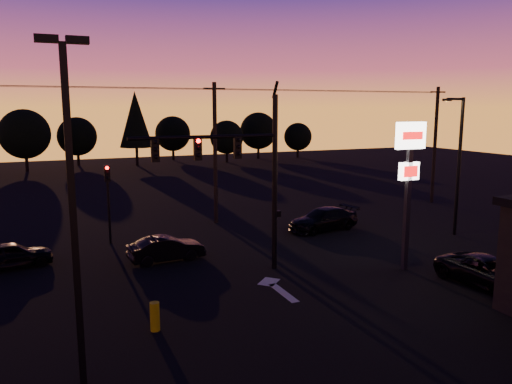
% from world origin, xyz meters
% --- Properties ---
extents(ground, '(120.00, 120.00, 0.00)m').
position_xyz_m(ground, '(0.00, 0.00, 0.00)').
color(ground, black).
rests_on(ground, ground).
extents(lane_arrow, '(1.20, 3.10, 0.01)m').
position_xyz_m(lane_arrow, '(0.50, 1.67, 0.01)').
color(lane_arrow, beige).
rests_on(lane_arrow, ground).
extents(traffic_signal_mast, '(6.79, 0.52, 8.58)m').
position_xyz_m(traffic_signal_mast, '(-0.10, 3.99, 4.94)').
color(traffic_signal_mast, black).
rests_on(traffic_signal_mast, ground).
extents(secondary_signal, '(0.30, 0.31, 4.35)m').
position_xyz_m(secondary_signal, '(-5.00, 11.49, 2.86)').
color(secondary_signal, black).
rests_on(secondary_signal, ground).
extents(parking_lot_light, '(1.25, 0.30, 9.14)m').
position_xyz_m(parking_lot_light, '(-7.50, -3.00, 5.27)').
color(parking_lot_light, black).
rests_on(parking_lot_light, ground).
extents(pylon_sign, '(1.50, 0.28, 6.80)m').
position_xyz_m(pylon_sign, '(7.00, 1.50, 4.91)').
color(pylon_sign, black).
rests_on(pylon_sign, ground).
extents(streetlight, '(1.55, 0.35, 8.00)m').
position_xyz_m(streetlight, '(13.91, 5.50, 4.42)').
color(streetlight, black).
rests_on(streetlight, ground).
extents(utility_pole_1, '(1.40, 0.26, 9.00)m').
position_xyz_m(utility_pole_1, '(2.00, 14.00, 4.59)').
color(utility_pole_1, black).
rests_on(utility_pole_1, ground).
extents(utility_pole_2, '(1.40, 0.26, 9.00)m').
position_xyz_m(utility_pole_2, '(20.00, 14.00, 4.59)').
color(utility_pole_2, black).
rests_on(utility_pole_2, ground).
extents(power_wires, '(36.00, 1.22, 0.07)m').
position_xyz_m(power_wires, '(2.00, 14.00, 8.57)').
color(power_wires, black).
rests_on(power_wires, ground).
extents(bollard, '(0.33, 0.33, 0.99)m').
position_xyz_m(bollard, '(-5.01, -0.40, 0.49)').
color(bollard, '#ABAA07').
rests_on(bollard, ground).
extents(tree_2, '(5.77, 5.78, 7.26)m').
position_xyz_m(tree_2, '(-10.00, 48.00, 4.37)').
color(tree_2, black).
rests_on(tree_2, ground).
extents(tree_3, '(4.95, 4.95, 6.22)m').
position_xyz_m(tree_3, '(-4.00, 52.00, 3.75)').
color(tree_3, black).
rests_on(tree_3, ground).
extents(tree_4, '(4.18, 4.18, 9.50)m').
position_xyz_m(tree_4, '(3.00, 49.00, 5.93)').
color(tree_4, black).
rests_on(tree_4, ground).
extents(tree_5, '(4.95, 4.95, 6.22)m').
position_xyz_m(tree_5, '(9.00, 54.00, 3.75)').
color(tree_5, black).
rests_on(tree_5, ground).
extents(tree_6, '(4.54, 4.54, 5.71)m').
position_xyz_m(tree_6, '(15.00, 48.00, 3.43)').
color(tree_6, black).
rests_on(tree_6, ground).
extents(tree_7, '(5.36, 5.36, 6.74)m').
position_xyz_m(tree_7, '(21.00, 51.00, 4.06)').
color(tree_7, black).
rests_on(tree_7, ground).
extents(tree_8, '(4.12, 4.12, 5.19)m').
position_xyz_m(tree_8, '(27.00, 50.00, 3.12)').
color(tree_8, black).
rests_on(tree_8, ground).
extents(car_left, '(3.91, 2.17, 1.26)m').
position_xyz_m(car_left, '(-9.83, 8.83, 0.63)').
color(car_left, black).
rests_on(car_left, ground).
extents(car_mid, '(3.78, 1.56, 1.22)m').
position_xyz_m(car_mid, '(-2.85, 7.14, 0.61)').
color(car_mid, black).
rests_on(car_mid, ground).
extents(car_right, '(4.90, 2.65, 1.35)m').
position_xyz_m(car_right, '(7.41, 9.53, 0.67)').
color(car_right, black).
rests_on(car_right, ground).
extents(suv_parked, '(2.49, 4.68, 1.25)m').
position_xyz_m(suv_parked, '(8.77, -1.71, 0.63)').
color(suv_parked, black).
rests_on(suv_parked, ground).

